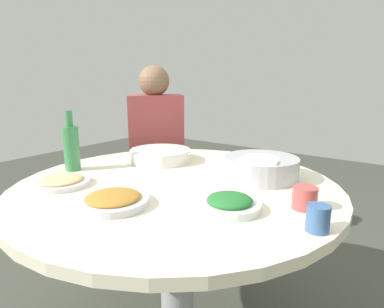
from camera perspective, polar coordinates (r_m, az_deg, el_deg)
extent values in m
cylinder|color=#99999E|center=(1.43, -2.63, -19.42)|extent=(0.14, 0.14, 0.68)
cylinder|color=beige|center=(1.28, -2.80, -5.80)|extent=(1.25, 1.25, 0.03)
cylinder|color=#B2B5BA|center=(1.34, 12.04, -2.38)|extent=(0.30, 0.30, 0.09)
ellipsoid|color=white|center=(1.34, 12.05, -2.20)|extent=(0.25, 0.25, 0.10)
cube|color=white|center=(1.25, 11.44, -1.21)|extent=(0.09, 0.16, 0.01)
cylinder|color=white|center=(1.60, -5.60, -0.23)|extent=(0.30, 0.30, 0.06)
cylinder|color=#321D0E|center=(1.60, -5.60, -0.39)|extent=(0.26, 0.26, 0.04)
cylinder|color=silver|center=(1.59, -5.62, 0.49)|extent=(0.07, 0.32, 0.01)
cylinder|color=silver|center=(1.34, -22.13, -4.72)|extent=(0.22, 0.22, 0.02)
ellipsoid|color=#D3B67D|center=(1.33, -22.17, -4.17)|extent=(0.17, 0.17, 0.03)
cylinder|color=silver|center=(1.02, 6.61, -9.07)|extent=(0.20, 0.20, 0.02)
ellipsoid|color=#246F2D|center=(1.01, 6.64, -8.08)|extent=(0.14, 0.14, 0.04)
cylinder|color=silver|center=(1.07, -13.72, -8.22)|extent=(0.23, 0.23, 0.02)
ellipsoid|color=#AF792C|center=(1.07, -13.76, -7.42)|extent=(0.18, 0.18, 0.03)
cylinder|color=#37834A|center=(1.51, -20.47, 0.93)|extent=(0.07, 0.07, 0.20)
cylinder|color=#37834A|center=(1.49, -20.88, 5.89)|extent=(0.03, 0.03, 0.07)
cylinder|color=#395F91|center=(0.93, 21.31, -10.51)|extent=(0.06, 0.06, 0.07)
cylinder|color=#BD4947|center=(1.07, 19.24, -7.31)|extent=(0.08, 0.08, 0.07)
cylinder|color=brown|center=(2.25, -6.10, -10.80)|extent=(0.35, 0.35, 0.46)
cube|color=#2D333D|center=(2.15, -6.28, -3.70)|extent=(0.47, 0.47, 0.12)
cube|color=#9C3F40|center=(2.08, -6.48, 3.96)|extent=(0.39, 0.38, 0.46)
sphere|color=brown|center=(2.06, -6.71, 12.67)|extent=(0.19, 0.19, 0.19)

